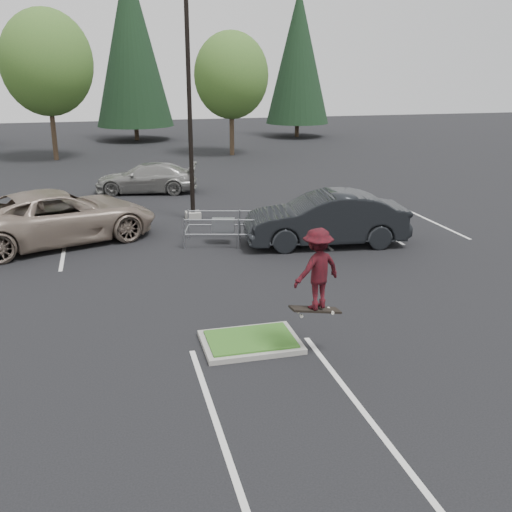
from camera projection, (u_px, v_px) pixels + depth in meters
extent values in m
plane|color=black|center=(251.00, 344.00, 13.70)|extent=(120.00, 120.00, 0.00)
cube|color=gray|center=(251.00, 342.00, 13.68)|extent=(2.20, 1.60, 0.12)
cube|color=#2A601E|center=(251.00, 339.00, 13.66)|extent=(1.95, 1.35, 0.05)
cube|color=silver|center=(64.00, 248.00, 20.94)|extent=(0.12, 5.20, 0.01)
cube|color=silver|center=(308.00, 231.00, 23.06)|extent=(0.12, 5.20, 0.01)
cube|color=silver|center=(372.00, 226.00, 23.70)|extent=(0.12, 5.20, 0.01)
cube|color=silver|center=(434.00, 222.00, 24.34)|extent=(0.12, 5.20, 0.01)
cube|color=silver|center=(217.00, 426.00, 10.61)|extent=(0.12, 6.00, 0.01)
cube|color=silver|center=(358.00, 405.00, 11.25)|extent=(0.12, 6.00, 0.01)
cube|color=gray|center=(193.00, 215.00, 24.84)|extent=(0.60, 0.60, 0.30)
cylinder|color=black|center=(189.00, 95.00, 23.37)|extent=(0.18, 0.18, 10.00)
cylinder|color=#38281C|center=(54.00, 134.00, 39.89)|extent=(0.32, 0.32, 3.50)
ellipsoid|color=#316023|center=(47.00, 63.00, 38.52)|extent=(5.89, 5.89, 6.77)
sphere|color=#316023|center=(57.00, 75.00, 38.61)|extent=(3.68, 3.68, 3.68)
sphere|color=#316023|center=(40.00, 72.00, 38.94)|extent=(4.05, 4.05, 4.05)
cylinder|color=#38281C|center=(232.00, 133.00, 42.15)|extent=(0.32, 0.32, 3.04)
ellipsoid|color=#316023|center=(231.00, 75.00, 40.96)|extent=(5.12, 5.12, 5.89)
sphere|color=#316023|center=(241.00, 85.00, 41.02)|extent=(3.20, 3.20, 3.20)
sphere|color=#316023|center=(223.00, 82.00, 41.36)|extent=(3.52, 3.52, 3.52)
cylinder|color=#38281C|center=(137.00, 133.00, 50.89)|extent=(0.36, 0.36, 1.20)
cone|color=black|center=(131.00, 43.00, 48.68)|extent=(6.38, 6.38, 13.30)
cylinder|color=#38281C|center=(297.00, 130.00, 53.27)|extent=(0.36, 0.36, 1.20)
cone|color=black|center=(298.00, 56.00, 51.37)|extent=(5.50, 5.50, 11.30)
cylinder|color=gray|center=(184.00, 234.00, 20.66)|extent=(0.06, 0.06, 1.08)
cylinder|color=gray|center=(188.00, 224.00, 21.92)|extent=(0.06, 0.06, 1.08)
cylinder|color=gray|center=(239.00, 234.00, 20.66)|extent=(0.06, 0.06, 1.08)
cylinder|color=gray|center=(240.00, 224.00, 21.91)|extent=(0.06, 0.06, 1.08)
cylinder|color=gray|center=(293.00, 234.00, 20.65)|extent=(0.06, 0.06, 1.08)
cylinder|color=gray|center=(291.00, 224.00, 21.90)|extent=(0.06, 0.06, 1.08)
cylinder|color=gray|center=(239.00, 235.00, 20.66)|extent=(3.66, 0.99, 0.05)
cylinder|color=gray|center=(238.00, 220.00, 20.51)|extent=(3.66, 0.99, 0.05)
cylinder|color=gray|center=(240.00, 225.00, 21.92)|extent=(3.66, 0.99, 0.05)
cylinder|color=gray|center=(240.00, 211.00, 21.76)|extent=(3.66, 0.99, 0.05)
cube|color=gray|center=(223.00, 225.00, 21.24)|extent=(0.90, 0.68, 0.45)
cube|color=black|center=(315.00, 310.00, 12.78)|extent=(1.16, 0.43, 0.25)
cylinder|color=silver|center=(301.00, 316.00, 12.61)|extent=(0.07, 0.04, 0.07)
cylinder|color=silver|center=(298.00, 312.00, 12.82)|extent=(0.07, 0.04, 0.07)
cylinder|color=silver|center=(333.00, 313.00, 12.77)|extent=(0.07, 0.04, 0.07)
cylinder|color=silver|center=(329.00, 309.00, 12.99)|extent=(0.07, 0.04, 0.07)
imported|color=maroon|center=(317.00, 269.00, 12.50)|extent=(1.28, 1.00, 1.75)
imported|color=gray|center=(57.00, 217.00, 21.25)|extent=(7.51, 5.32, 1.90)
imported|color=black|center=(326.00, 219.00, 21.07)|extent=(5.86, 2.62, 1.87)
imported|color=gray|center=(147.00, 178.00, 29.88)|extent=(5.33, 3.02, 1.46)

